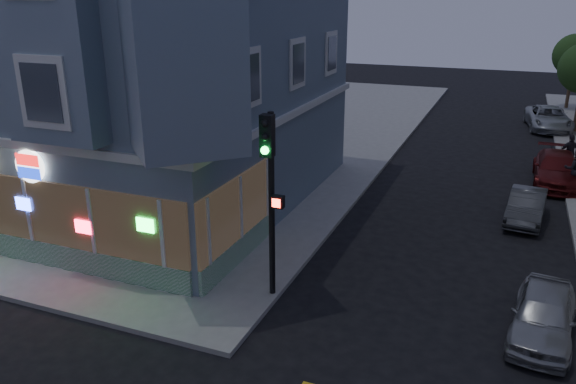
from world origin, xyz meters
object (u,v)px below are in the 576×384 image
Objects in this scene: street_tree_far at (575,55)px; parked_car_d at (548,118)px; pedestrian_b at (570,153)px; parked_car_a at (543,315)px; pedestrian_a at (575,169)px; traffic_signal at (270,176)px; parked_car_c at (557,169)px; parked_car_b at (526,206)px.

street_tree_far is 8.24m from parked_car_d.
street_tree_far is 3.06× the size of pedestrian_b.
parked_car_d reaches higher than parked_car_a.
pedestrian_a reaches higher than pedestrian_b.
traffic_signal is (-7.88, -25.69, 2.94)m from parked_car_d.
parked_car_a is (-1.47, -15.20, -0.40)m from pedestrian_b.
parked_car_a is 13.27m from parked_car_c.
street_tree_far is 20.30m from pedestrian_a.
street_tree_far reaches higher than pedestrian_a.
parked_car_a is 0.76× the size of parked_car_c.
pedestrian_b is 7.42m from parked_car_b.
parked_car_c is at bearing 81.55° from parked_car_b.
parked_car_b is at bearing -101.22° from parked_car_d.
street_tree_far is 1.03× the size of parked_car_d.
street_tree_far reaches higher than parked_car_a.
traffic_signal is at bearing -105.81° from street_tree_far.
street_tree_far reaches higher than parked_car_c.
parked_car_b is at bearing 50.88° from traffic_signal.
parked_car_d reaches higher than parked_car_c.
traffic_signal reaches higher than pedestrian_a.
parked_car_a is at bearing -94.21° from street_tree_far.
street_tree_far reaches higher than parked_car_d.
parked_car_b is at bearing 98.60° from parked_car_a.
parked_car_c reaches higher than parked_car_b.
parked_car_c is 0.92× the size of traffic_signal.
parked_car_b is 0.69× the size of traffic_signal.
traffic_signal is at bearing 51.36° from pedestrian_a.
pedestrian_b is at bearing -93.02° from street_tree_far.
traffic_signal is at bearing -121.37° from parked_car_b.
pedestrian_a is 3.02m from pedestrian_b.
pedestrian_a is 1.06× the size of pedestrian_b.
parked_car_d is (0.87, 24.82, 0.10)m from parked_car_a.
pedestrian_a is 0.35× the size of traffic_signal.
traffic_signal reaches higher than parked_car_b.
street_tree_far reaches higher than pedestrian_b.
parked_car_b is (-1.86, -4.14, -0.48)m from pedestrian_a.
parked_car_d is at bearing 90.91° from parked_car_b.
traffic_signal reaches higher than pedestrian_b.
street_tree_far is at bearing 85.31° from parked_car_c.
pedestrian_b is at bearing 59.66° from traffic_signal.
street_tree_far is at bearing 71.66° from traffic_signal.
parked_car_b is at bearing 57.98° from pedestrian_b.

